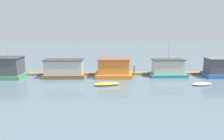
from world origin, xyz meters
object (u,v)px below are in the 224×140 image
(houseboat_orange, at_px, (113,69))
(mooring_post_near_left, at_px, (134,70))
(houseboat_teal, at_px, (168,68))
(dinghy_white, at_px, (202,84))
(houseboat_green, at_px, (0,68))
(dinghy_yellow, at_px, (106,84))
(mooring_post_centre, at_px, (56,71))
(houseboat_brown, at_px, (64,69))

(houseboat_orange, relative_size, mooring_post_near_left, 3.52)
(houseboat_teal, relative_size, dinghy_white, 1.93)
(houseboat_orange, height_order, houseboat_teal, houseboat_teal)
(houseboat_green, distance_m, dinghy_white, 31.63)
(dinghy_white, height_order, mooring_post_near_left, mooring_post_near_left)
(houseboat_teal, height_order, dinghy_yellow, houseboat_teal)
(houseboat_green, xyz_separation_m, mooring_post_centre, (8.72, 1.34, -0.90))
(houseboat_green, xyz_separation_m, dinghy_white, (31.11, -5.50, -1.47))
(houseboat_teal, xyz_separation_m, mooring_post_near_left, (-5.60, 0.77, -0.48))
(houseboat_teal, bearing_deg, mooring_post_near_left, 172.14)
(houseboat_teal, xyz_separation_m, dinghy_white, (3.30, -6.07, -1.14))
(houseboat_orange, bearing_deg, dinghy_yellow, -101.97)
(houseboat_brown, bearing_deg, dinghy_yellow, -38.14)
(dinghy_yellow, height_order, dinghy_white, dinghy_yellow)
(houseboat_green, xyz_separation_m, houseboat_brown, (10.40, 0.13, -0.23))
(dinghy_yellow, distance_m, dinghy_white, 13.71)
(houseboat_orange, bearing_deg, houseboat_green, -179.73)
(houseboat_green, height_order, mooring_post_near_left, houseboat_green)
(houseboat_teal, relative_size, mooring_post_near_left, 3.61)
(dinghy_white, bearing_deg, houseboat_teal, 118.55)
(houseboat_orange, xyz_separation_m, dinghy_yellow, (-1.16, -5.46, -1.21))
(houseboat_teal, bearing_deg, houseboat_green, -178.83)
(dinghy_yellow, bearing_deg, houseboat_orange, 78.03)
(houseboat_orange, xyz_separation_m, dinghy_white, (12.55, -5.59, -1.26))
(mooring_post_centre, height_order, mooring_post_near_left, mooring_post_near_left)
(houseboat_teal, relative_size, dinghy_yellow, 1.57)
(houseboat_orange, height_order, dinghy_white, houseboat_orange)
(houseboat_teal, height_order, mooring_post_centre, houseboat_teal)
(houseboat_brown, relative_size, dinghy_yellow, 1.75)
(dinghy_white, bearing_deg, houseboat_brown, 164.80)
(dinghy_white, bearing_deg, dinghy_yellow, 179.46)
(houseboat_teal, distance_m, mooring_post_centre, 19.11)
(dinghy_white, xyz_separation_m, mooring_post_near_left, (-8.91, 6.84, 0.66))
(houseboat_brown, height_order, houseboat_teal, houseboat_teal)
(houseboat_green, xyz_separation_m, houseboat_orange, (18.56, 0.09, -0.21))
(dinghy_white, height_order, mooring_post_centre, mooring_post_centre)
(houseboat_orange, bearing_deg, houseboat_brown, 179.74)
(houseboat_teal, height_order, dinghy_white, houseboat_teal)
(houseboat_orange, bearing_deg, mooring_post_near_left, 18.97)
(houseboat_green, height_order, mooring_post_centre, houseboat_green)
(mooring_post_near_left, bearing_deg, dinghy_yellow, -125.58)
(houseboat_teal, bearing_deg, houseboat_brown, -178.55)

